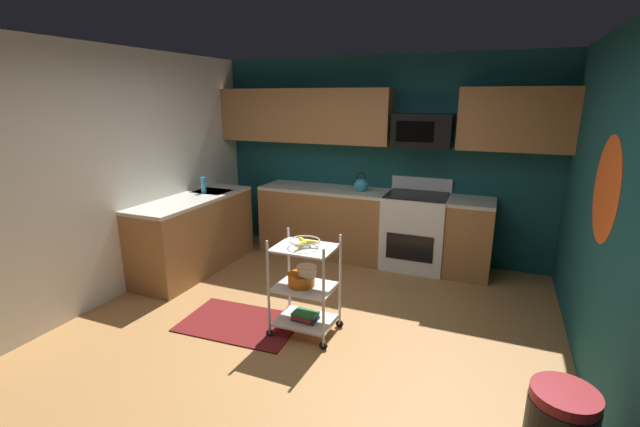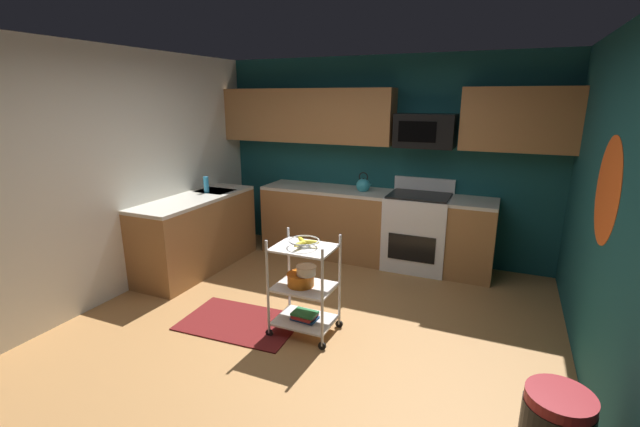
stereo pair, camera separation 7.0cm
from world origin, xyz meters
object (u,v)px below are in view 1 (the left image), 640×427
mixing_bowl_large (301,279)px  mixing_bowl_small (307,270)px  oven_range (415,230)px  fruit_bowl (305,242)px  kettle (361,185)px  book_stack (305,316)px  microwave (423,131)px  rolling_cart (305,287)px  dish_soap_bottle (203,185)px

mixing_bowl_large → mixing_bowl_small: 0.11m
oven_range → mixing_bowl_small: oven_range is taller
fruit_bowl → kettle: 2.00m
book_stack → kettle: (-0.12, 2.00, 0.83)m
oven_range → microwave: bearing=90.3°
book_stack → mixing_bowl_small: bearing=-13.3°
rolling_cart → kettle: size_ratio=3.47×
rolling_cart → mixing_bowl_large: 0.08m
rolling_cart → dish_soap_bottle: dish_soap_bottle is taller
microwave → mixing_bowl_small: microwave is taller
microwave → kettle: 1.01m
book_stack → rolling_cart: bearing=180.0°
rolling_cart → mixing_bowl_small: bearing=-13.3°
microwave → fruit_bowl: 2.34m
fruit_bowl → dish_soap_bottle: size_ratio=1.36×
rolling_cart → mixing_bowl_small: 0.17m
mixing_bowl_small → microwave: bearing=74.6°
oven_range → kettle: 0.89m
dish_soap_bottle → book_stack: bearing=-30.3°
book_stack → dish_soap_bottle: (-1.92, 1.12, 0.86)m
kettle → fruit_bowl: bearing=-86.5°
oven_range → fruit_bowl: oven_range is taller
mixing_bowl_small → dish_soap_bottle: 2.28m
fruit_bowl → dish_soap_bottle: 2.23m
microwave → fruit_bowl: microwave is taller
mixing_bowl_large → mixing_bowl_small: bearing=-4.9°
oven_range → book_stack: size_ratio=4.62×
rolling_cart → fruit_bowl: 0.42m
mixing_bowl_large → dish_soap_bottle: dish_soap_bottle is taller
mixing_bowl_small → book_stack: size_ratio=0.76×
dish_soap_bottle → oven_range: bearing=19.3°
mixing_bowl_large → kettle: size_ratio=0.95×
kettle → dish_soap_bottle: 2.00m
rolling_cart → dish_soap_bottle: bearing=149.7°
oven_range → mixing_bowl_small: 2.09m
microwave → mixing_bowl_large: 2.50m
mixing_bowl_large → fruit_bowl: bearing=-0.0°
oven_range → fruit_bowl: (-0.60, -2.00, 0.40)m
kettle → dish_soap_bottle: size_ratio=1.32×
dish_soap_bottle → rolling_cart: bearing=-30.3°
oven_range → fruit_bowl: 2.13m
microwave → rolling_cart: (-0.60, -2.11, -1.25)m
fruit_bowl → book_stack: 0.71m
book_stack → mixing_bowl_large: bearing=180.0°
oven_range → book_stack: oven_range is taller
microwave → kettle: size_ratio=2.65×
fruit_bowl → book_stack: size_ratio=1.14×
microwave → rolling_cart: bearing=-106.0°
microwave → book_stack: size_ratio=2.94×
microwave → fruit_bowl: size_ratio=2.57×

